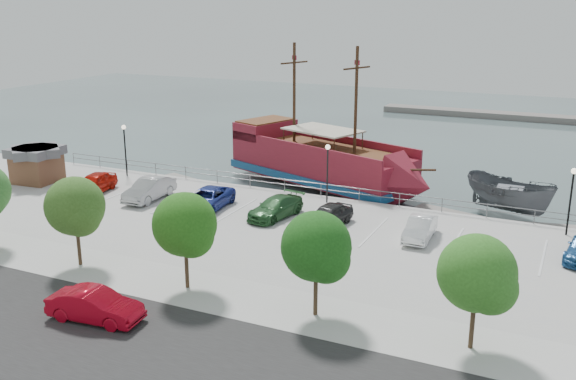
% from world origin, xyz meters
% --- Properties ---
extents(ground, '(160.00, 160.00, 0.00)m').
position_xyz_m(ground, '(0.00, 0.00, -1.00)').
color(ground, '#384647').
extents(street, '(100.00, 8.00, 0.04)m').
position_xyz_m(street, '(0.00, -16.00, 0.01)').
color(street, black).
rests_on(street, land_slab).
extents(sidewalk, '(100.00, 4.00, 0.05)m').
position_xyz_m(sidewalk, '(0.00, -10.00, 0.01)').
color(sidewalk, '#B2B2B1').
rests_on(sidewalk, land_slab).
extents(seawall_railing, '(50.00, 0.06, 1.00)m').
position_xyz_m(seawall_railing, '(0.00, 7.80, 0.53)').
color(seawall_railing, slate).
rests_on(seawall_railing, land_slab).
extents(far_shore, '(40.00, 3.00, 0.80)m').
position_xyz_m(far_shore, '(10.00, 55.00, -0.60)').
color(far_shore, slate).
rests_on(far_shore, ground).
extents(pirate_ship, '(19.76, 11.43, 12.27)m').
position_xyz_m(pirate_ship, '(-2.09, 13.09, 1.06)').
color(pirate_ship, maroon).
rests_on(pirate_ship, ground).
extents(patrol_boat, '(7.62, 5.82, 2.79)m').
position_xyz_m(patrol_boat, '(11.98, 11.72, 0.39)').
color(patrol_boat, '#515459').
rests_on(patrol_boat, ground).
extents(dock_west, '(6.48, 3.64, 0.36)m').
position_xyz_m(dock_west, '(-13.76, 9.20, -0.82)').
color(dock_west, gray).
rests_on(dock_west, ground).
extents(dock_mid, '(7.61, 4.05, 0.42)m').
position_xyz_m(dock_mid, '(9.14, 9.20, -0.79)').
color(dock_mid, gray).
rests_on(dock_mid, ground).
extents(dock_east, '(8.08, 3.77, 0.44)m').
position_xyz_m(dock_east, '(15.40, 9.20, -0.78)').
color(dock_east, gray).
rests_on(dock_east, ground).
extents(shed, '(3.72, 3.72, 2.85)m').
position_xyz_m(shed, '(-23.23, 1.90, 1.52)').
color(shed, brown).
rests_on(shed, land_slab).
extents(street_sedan, '(4.57, 1.99, 1.46)m').
position_xyz_m(street_sedan, '(-2.81, -14.68, 0.73)').
color(street_sedan, '#A60618').
rests_on(street_sedan, street).
extents(lamp_post_left, '(0.36, 0.36, 4.28)m').
position_xyz_m(lamp_post_left, '(-18.00, 6.50, 2.94)').
color(lamp_post_left, black).
rests_on(lamp_post_left, land_slab).
extents(lamp_post_mid, '(0.36, 0.36, 4.28)m').
position_xyz_m(lamp_post_mid, '(0.00, 6.50, 2.94)').
color(lamp_post_mid, black).
rests_on(lamp_post_mid, land_slab).
extents(lamp_post_right, '(0.36, 0.36, 4.28)m').
position_xyz_m(lamp_post_right, '(16.00, 6.50, 2.94)').
color(lamp_post_right, black).
rests_on(lamp_post_right, land_slab).
extents(tree_c, '(3.30, 3.20, 5.00)m').
position_xyz_m(tree_c, '(-7.85, -10.07, 3.30)').
color(tree_c, '#473321').
rests_on(tree_c, sidewalk).
extents(tree_d, '(3.30, 3.20, 5.00)m').
position_xyz_m(tree_d, '(-0.85, -10.07, 3.30)').
color(tree_d, '#473321').
rests_on(tree_d, sidewalk).
extents(tree_e, '(3.30, 3.20, 5.00)m').
position_xyz_m(tree_e, '(6.15, -10.07, 3.30)').
color(tree_e, '#473321').
rests_on(tree_e, sidewalk).
extents(tree_f, '(3.30, 3.20, 5.00)m').
position_xyz_m(tree_f, '(13.15, -10.07, 3.30)').
color(tree_f, '#473321').
rests_on(tree_f, sidewalk).
extents(parked_car_a, '(2.52, 4.69, 1.52)m').
position_xyz_m(parked_car_a, '(-16.90, 1.34, 0.76)').
color(parked_car_a, '#B41105').
rests_on(parked_car_a, land_slab).
extents(parked_car_b, '(1.85, 4.86, 1.58)m').
position_xyz_m(parked_car_b, '(-12.05, 1.67, 0.79)').
color(parked_car_b, '#A6A6A6').
rests_on(parked_car_b, land_slab).
extents(parked_car_c, '(2.82, 5.35, 1.44)m').
position_xyz_m(parked_car_c, '(-7.06, 1.59, 0.72)').
color(parked_car_c, navy).
rests_on(parked_car_c, land_slab).
extents(parked_car_d, '(2.74, 4.98, 1.37)m').
position_xyz_m(parked_car_d, '(-1.89, 1.94, 0.68)').
color(parked_car_d, '#295E2E').
rests_on(parked_car_d, land_slab).
extents(parked_car_e, '(2.43, 4.49, 1.45)m').
position_xyz_m(parked_car_e, '(1.97, 1.77, 0.72)').
color(parked_car_e, black).
rests_on(parked_car_e, land_slab).
extents(parked_car_f, '(1.56, 4.15, 1.35)m').
position_xyz_m(parked_car_f, '(7.90, 1.95, 0.68)').
color(parked_car_f, white).
rests_on(parked_car_f, land_slab).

